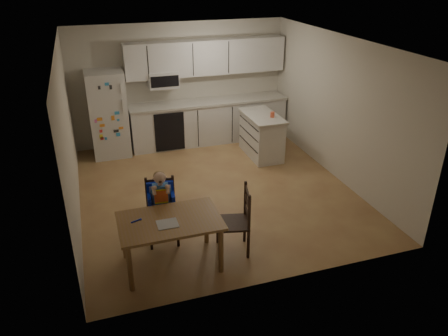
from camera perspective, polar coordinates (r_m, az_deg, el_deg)
name	(u,v)px	position (r m, az deg, el deg)	size (l,w,h in m)	color
room	(206,113)	(7.51, -2.30, 7.24)	(4.52, 5.01, 2.51)	#915F3B
refrigerator	(108,114)	(8.98, -14.89, 6.82)	(0.72, 0.70, 1.70)	silver
kitchen_run	(207,102)	(9.36, -2.27, 8.61)	(3.37, 0.62, 2.15)	silver
kitchen_island	(261,135)	(8.79, 4.92, 4.30)	(0.61, 1.16, 0.85)	silver
red_cup	(272,115)	(8.52, 6.34, 6.94)	(0.08, 0.08, 0.10)	#D45331
dining_table	(170,226)	(5.56, -7.06, -7.53)	(1.27, 0.82, 0.68)	olive
napkin	(167,224)	(5.42, -7.39, -7.25)	(0.26, 0.22, 0.01)	#ABABB0
toddler_spoon	(136,221)	(5.54, -11.48, -6.80)	(0.02, 0.02, 0.12)	#1026BB
chair_booster	(161,199)	(6.05, -8.23, -3.97)	(0.45, 0.45, 1.08)	black
chair_side	(240,216)	(5.82, 2.08, -6.31)	(0.50, 0.50, 0.95)	black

